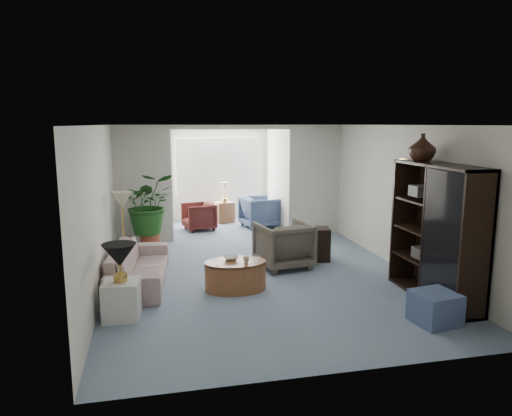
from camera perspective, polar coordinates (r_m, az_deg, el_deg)
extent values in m
plane|color=#8A9CB6|center=(7.83, 0.96, -8.71)|extent=(6.00, 6.00, 0.00)
plane|color=#8A9CB6|center=(11.72, -3.72, -2.38)|extent=(2.60, 2.60, 0.00)
cube|color=silver|center=(10.29, -13.36, 2.70)|extent=(1.20, 0.12, 2.50)
cube|color=silver|center=(10.91, 7.04, 3.31)|extent=(1.20, 0.12, 2.50)
cube|color=silver|center=(10.36, -2.92, 9.67)|extent=(2.60, 0.12, 0.10)
cube|color=white|center=(12.56, -4.55, 4.92)|extent=(2.20, 0.02, 1.50)
cube|color=white|center=(12.53, -4.53, 4.91)|extent=(2.20, 0.02, 1.50)
cube|color=#B6A791|center=(8.29, 17.97, 3.90)|extent=(0.04, 0.50, 0.40)
imported|color=beige|center=(7.82, -13.83, -6.72)|extent=(1.00, 2.14, 0.60)
cube|color=white|center=(6.56, -15.81, -10.55)|extent=(0.50, 0.50, 0.51)
cone|color=black|center=(6.38, -16.07, -5.47)|extent=(0.44, 0.44, 0.30)
cone|color=beige|center=(8.35, -15.79, 0.94)|extent=(0.36, 0.36, 0.28)
cylinder|color=#955B36|center=(7.37, -2.48, -8.10)|extent=(1.00, 1.00, 0.45)
imported|color=silver|center=(7.38, -3.01, -6.02)|extent=(0.24, 0.24, 0.06)
imported|color=beige|center=(7.22, -1.18, -6.22)|extent=(0.10, 0.10, 0.09)
imported|color=#675F51|center=(8.45, 3.32, -4.43)|extent=(1.00, 1.02, 0.81)
cube|color=black|center=(8.96, 7.11, -4.31)|extent=(0.58, 0.49, 0.61)
cube|color=black|center=(7.28, 20.84, -2.78)|extent=(0.47, 1.77, 1.97)
imported|color=black|center=(7.55, 19.32, 6.87)|extent=(0.39, 0.39, 0.41)
cube|color=#4C5D83|center=(6.61, 20.68, -11.14)|extent=(0.57, 0.57, 0.41)
cylinder|color=#A0462E|center=(9.94, -12.55, -3.91)|extent=(0.40, 0.40, 0.32)
imported|color=#1E501B|center=(9.79, -12.72, 0.53)|extent=(1.12, 0.97, 1.24)
imported|color=#4C5D83|center=(11.71, 0.43, -0.47)|extent=(0.97, 0.95, 0.76)
imported|color=#511F1B|center=(11.49, -6.89, -1.02)|extent=(0.84, 0.82, 0.65)
cube|color=#955B36|center=(12.32, -3.76, -0.50)|extent=(0.49, 0.42, 0.53)
cube|color=#383633|center=(7.49, 19.58, -5.08)|extent=(0.30, 0.26, 0.16)
cube|color=#565350|center=(7.46, 19.27, 1.95)|extent=(0.30, 0.26, 0.16)
cube|color=#2D2923|center=(6.85, 22.51, 1.07)|extent=(0.30, 0.26, 0.16)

